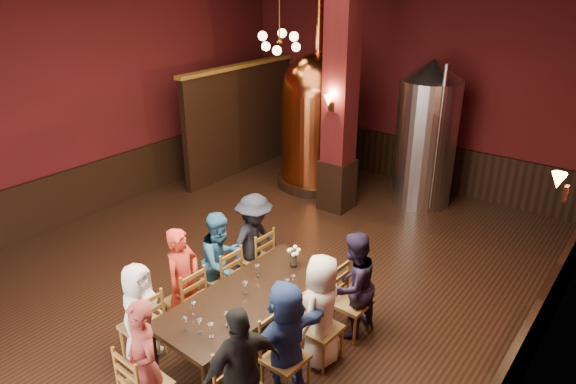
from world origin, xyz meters
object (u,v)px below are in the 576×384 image
Objects in this scene: rose_vase at (293,253)px; steel_vessel at (426,134)px; copper_kettle at (317,119)px; person_1 at (183,281)px; person_2 at (221,261)px; dining_table at (250,298)px; person_0 at (140,312)px.

steel_vessel is at bearing 92.62° from rose_vase.
person_1 is at bearing -73.67° from copper_kettle.
person_1 is 1.46m from rose_vase.
copper_kettle is 2.28m from steel_vessel.
copper_kettle reaches higher than person_2.
copper_kettle is (-2.38, 4.88, 0.79)m from dining_table.
dining_table is at bearing -79.07° from person_1.
person_0 is 1.33m from person_2.
person_1 is (0.03, 0.67, 0.10)m from person_0.
person_2 is (0.05, 1.33, 0.08)m from person_0.
person_1 is 0.66m from person_2.
dining_table is 0.88m from rose_vase.
person_2 is at bearing -97.52° from steel_vessel.
dining_table is 1.64× the size of person_1.
steel_vessel reaches higher than person_1.
person_0 is 2.05m from rose_vase.
copper_kettle is (-1.52, 5.18, 0.74)m from person_1.
rose_vase is at bearing -46.74° from person_1.
person_0 reaches higher than rose_vase.
rose_vase reaches higher than dining_table.
dining_table is 1.31m from person_0.
person_1 is 0.51× the size of steel_vessel.
copper_kettle is (-1.49, 5.85, 0.83)m from person_0.
person_0 is 0.45× the size of steel_vessel.
person_0 is at bearing -96.42° from steel_vessel.
copper_kettle is 1.40× the size of steel_vessel.
rose_vase is at bearing -60.82° from person_2.
steel_vessel is 4.63m from rose_vase.
person_2 is (-0.84, 0.36, 0.04)m from dining_table.
steel_vessel reaches higher than dining_table.
copper_kettle is at bearing 8.21° from person_1.
rose_vase is at bearing 89.23° from dining_table.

